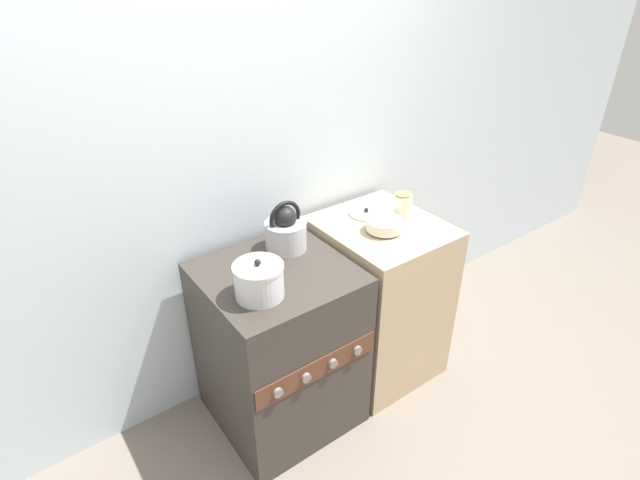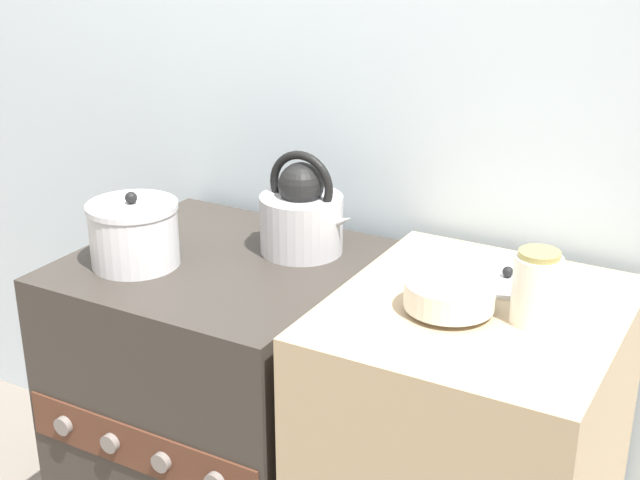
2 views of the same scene
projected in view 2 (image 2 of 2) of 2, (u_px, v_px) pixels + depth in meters
wall_back at (300, 74)px, 2.26m from camera, size 7.00×0.06×2.50m
stove at (225, 420)px, 2.25m from camera, size 0.65×0.66×0.88m
kettle at (302, 214)px, 2.10m from camera, size 0.24×0.20×0.25m
cooking_pot at (134, 234)px, 2.03m from camera, size 0.21×0.21×0.18m
enamel_bowl at (449, 295)px, 1.74m from camera, size 0.18×0.18×0.06m
storage_jar at (536, 288)px, 1.69m from camera, size 0.09×0.09×0.15m
loose_pot_lid at (507, 279)px, 1.89m from camera, size 0.19×0.19×0.03m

